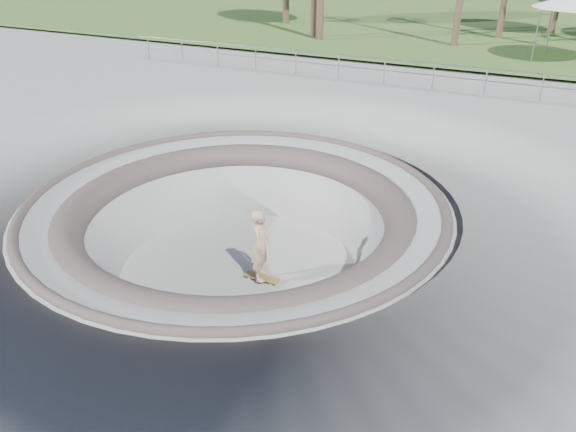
% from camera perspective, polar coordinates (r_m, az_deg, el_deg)
% --- Properties ---
extents(ground, '(180.00, 180.00, 0.00)m').
position_cam_1_polar(ground, '(13.69, -5.27, 1.55)').
color(ground, '#969591').
rests_on(ground, ground).
extents(skate_bowl, '(14.00, 14.00, 4.10)m').
position_cam_1_polar(skate_bowl, '(14.58, -4.97, -4.95)').
color(skate_bowl, '#969591').
rests_on(skate_bowl, ground).
extents(grass_strip, '(180.00, 36.00, 0.12)m').
position_cam_1_polar(grass_strip, '(45.35, 18.30, 18.77)').
color(grass_strip, '#396127').
rests_on(grass_strip, ground).
extents(distant_hills, '(103.20, 45.00, 28.60)m').
position_cam_1_polar(distant_hills, '(68.97, 23.76, 14.24)').
color(distant_hills, olive).
rests_on(distant_hills, ground).
extents(safety_railing, '(25.00, 0.06, 1.03)m').
position_cam_1_polar(safety_railing, '(24.01, 9.76, 14.31)').
color(safety_railing, gray).
rests_on(safety_railing, ground).
extents(skateboard, '(0.91, 0.25, 0.09)m').
position_cam_1_polar(skateboard, '(14.02, -2.70, -6.28)').
color(skateboard, brown).
rests_on(skateboard, ground).
extents(skater, '(0.61, 0.77, 1.85)m').
position_cam_1_polar(skater, '(13.52, -2.79, -2.93)').
color(skater, tan).
rests_on(skater, skateboard).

